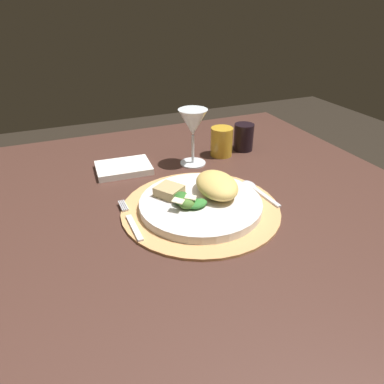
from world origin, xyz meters
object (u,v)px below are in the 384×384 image
at_px(dinner_plate, 201,204).
at_px(dark_tumbler, 244,137).
at_px(amber_tumbler, 222,142).
at_px(spoon, 254,188).
at_px(dining_table, 181,256).
at_px(napkin, 124,168).
at_px(wine_glass, 193,125).
at_px(fork, 131,221).

xyz_separation_m(dinner_plate, dark_tumbler, (0.27, 0.27, 0.03)).
height_order(amber_tumbler, dark_tumbler, amber_tumbler).
bearing_deg(amber_tumbler, spoon, -96.49).
bearing_deg(dining_table, dinner_plate, -58.18).
relative_size(spoon, dark_tumbler, 1.77).
relative_size(napkin, dark_tumbler, 1.79).
height_order(dinner_plate, wine_glass, wine_glass).
distance_m(napkin, wine_glass, 0.22).
bearing_deg(wine_glass, dining_table, -120.61).
bearing_deg(spoon, amber_tumbler, 83.51).
relative_size(napkin, wine_glass, 0.93).
bearing_deg(wine_glass, fork, -135.76).
bearing_deg(amber_tumbler, fork, -143.00).
bearing_deg(dining_table, spoon, -6.28).
height_order(fork, spoon, spoon).
height_order(dining_table, napkin, napkin).
distance_m(dining_table, dinner_plate, 0.19).
xyz_separation_m(napkin, wine_glass, (0.19, -0.03, 0.11)).
bearing_deg(fork, wine_glass, 44.24).
bearing_deg(spoon, dark_tumbler, 66.04).
height_order(dining_table, spoon, spoon).
distance_m(spoon, napkin, 0.36).
height_order(fork, dark_tumbler, dark_tumbler).
xyz_separation_m(wine_glass, dark_tumbler, (0.19, 0.04, -0.08)).
bearing_deg(dark_tumbler, amber_tumbler, -171.29).
xyz_separation_m(spoon, amber_tumbler, (0.03, 0.23, 0.03)).
bearing_deg(wine_glass, dinner_plate, -108.78).
distance_m(spoon, wine_glass, 0.25).
height_order(wine_glass, amber_tumbler, wine_glass).
height_order(fork, amber_tumbler, amber_tumbler).
xyz_separation_m(dining_table, napkin, (-0.08, 0.22, 0.17)).
relative_size(dinner_plate, napkin, 1.87).
bearing_deg(napkin, dining_table, -68.93).
xyz_separation_m(wine_glass, amber_tumbler, (0.10, 0.02, -0.07)).
xyz_separation_m(dining_table, spoon, (0.19, -0.02, 0.17)).
relative_size(amber_tumbler, dark_tumbler, 1.04).
bearing_deg(napkin, dinner_plate, -66.81).
xyz_separation_m(fork, spoon, (0.32, 0.03, 0.00)).
bearing_deg(dark_tumbler, fork, -147.51).
bearing_deg(napkin, spoon, -41.28).
bearing_deg(spoon, napkin, 138.72).
bearing_deg(dinner_plate, dark_tumbler, 45.81).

